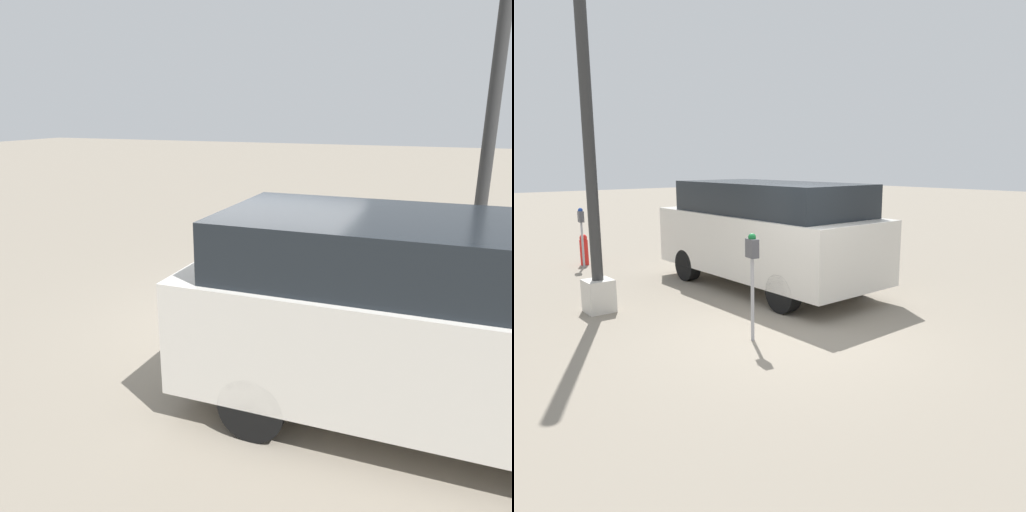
{
  "view_description": "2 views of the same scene",
  "coord_description": "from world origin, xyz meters",
  "views": [
    {
      "loc": [
        2.34,
        -6.24,
        3.07
      ],
      "look_at": [
        -0.15,
        0.12,
        1.06
      ],
      "focal_mm": 35.0,
      "sensor_mm": 36.0,
      "label": 1
    },
    {
      "loc": [
        -5.26,
        4.74,
        2.47
      ],
      "look_at": [
        0.31,
        0.1,
        1.11
      ],
      "focal_mm": 35.0,
      "sensor_mm": 36.0,
      "label": 2
    }
  ],
  "objects": [
    {
      "name": "lamp_post",
      "position": [
        2.78,
        1.78,
        1.98
      ],
      "size": [
        0.44,
        0.44,
        5.58
      ],
      "color": "beige",
      "rests_on": "ground"
    },
    {
      "name": "parked_van",
      "position": [
        2.27,
        -1.45,
        1.14
      ],
      "size": [
        4.93,
        2.05,
        2.1
      ],
      "rotation": [
        0.0,
        0.0,
        0.01
      ],
      "color": "beige",
      "rests_on": "ground"
    },
    {
      "name": "parking_meter_near",
      "position": [
        0.05,
        0.64,
        1.12
      ],
      "size": [
        0.21,
        0.13,
        1.52
      ],
      "rotation": [
        0.0,
        0.0,
        -0.13
      ],
      "color": "#9E9EA3",
      "rests_on": "ground"
    },
    {
      "name": "ground_plane",
      "position": [
        0.0,
        0.0,
        0.0
      ],
      "size": [
        80.0,
        80.0,
        0.0
      ],
      "primitive_type": "plane",
      "color": "gray"
    }
  ]
}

